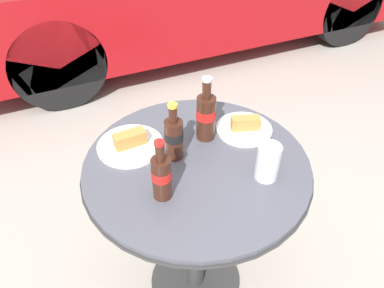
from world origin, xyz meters
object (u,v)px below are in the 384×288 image
object	(u,v)px
cola_bottle_left	(206,115)
cola_bottle_center	(162,176)
drinking_glass	(268,163)
lunch_plate_far	(244,127)
bistro_table	(196,196)
cola_bottle_right	(174,137)
lunch_plate_near	(130,144)

from	to	relation	value
cola_bottle_left	cola_bottle_center	distance (m)	0.32
drinking_glass	lunch_plate_far	bearing A→B (deg)	75.86
bistro_table	cola_bottle_right	size ratio (longest dim) A/B	3.66
cola_bottle_right	cola_bottle_center	bearing A→B (deg)	-123.31
drinking_glass	cola_bottle_center	bearing A→B (deg)	169.81
bistro_table	cola_bottle_center	size ratio (longest dim) A/B	3.67
bistro_table	cola_bottle_center	xyz separation A→B (m)	(-0.16, -0.10, 0.26)
cola_bottle_right	cola_bottle_center	size ratio (longest dim) A/B	1.00
drinking_glass	lunch_plate_near	distance (m)	0.49
lunch_plate_near	cola_bottle_right	bearing A→B (deg)	-41.07
lunch_plate_near	drinking_glass	bearing A→B (deg)	-42.15
bistro_table	lunch_plate_far	world-z (taller)	lunch_plate_far
cola_bottle_center	lunch_plate_near	size ratio (longest dim) A/B	0.90
cola_bottle_right	lunch_plate_near	size ratio (longest dim) A/B	0.91
bistro_table	drinking_glass	world-z (taller)	drinking_glass
cola_bottle_right	lunch_plate_near	world-z (taller)	cola_bottle_right
cola_bottle_left	lunch_plate_near	size ratio (longest dim) A/B	1.04
cola_bottle_left	cola_bottle_center	size ratio (longest dim) A/B	1.15
cola_bottle_right	cola_bottle_center	xyz separation A→B (m)	(-0.10, -0.16, -0.00)
bistro_table	drinking_glass	size ratio (longest dim) A/B	6.21
cola_bottle_center	cola_bottle_right	bearing A→B (deg)	56.69
cola_bottle_left	bistro_table	bearing A→B (deg)	-127.91
lunch_plate_far	cola_bottle_right	bearing A→B (deg)	-174.93
bistro_table	lunch_plate_near	xyz separation A→B (m)	(-0.18, 0.17, 0.19)
cola_bottle_left	cola_bottle_right	bearing A→B (deg)	-160.05
cola_bottle_center	lunch_plate_far	bearing A→B (deg)	24.58
cola_bottle_left	cola_bottle_right	xyz separation A→B (m)	(-0.15, -0.05, -0.01)
cola_bottle_center	drinking_glass	distance (m)	0.34
drinking_glass	cola_bottle_left	bearing A→B (deg)	108.36
cola_bottle_left	lunch_plate_far	bearing A→B (deg)	-9.98
cola_bottle_center	lunch_plate_near	distance (m)	0.28
cola_bottle_right	drinking_glass	bearing A→B (deg)	-42.71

